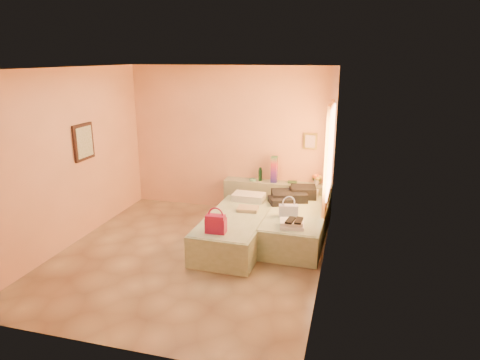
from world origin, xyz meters
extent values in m
plane|color=tan|center=(0.00, 0.00, 0.00)|extent=(4.50, 4.50, 0.00)
cube|color=#EDAB7E|center=(0.00, 2.25, 1.40)|extent=(4.00, 0.02, 2.80)
cube|color=#EDAB7E|center=(-2.00, 0.00, 1.40)|extent=(0.02, 4.50, 2.80)
cube|color=#EDAB7E|center=(2.00, 0.00, 1.40)|extent=(0.02, 4.50, 2.80)
cube|color=white|center=(0.00, 0.00, 2.80)|extent=(4.00, 4.50, 0.02)
cube|color=#FFCF9E|center=(1.98, 1.25, 1.50)|extent=(0.02, 1.10, 1.40)
cube|color=#FF9E3C|center=(1.94, 1.10, 1.15)|extent=(0.05, 0.55, 2.20)
cube|color=#FF9E3C|center=(1.94, 1.70, 1.15)|extent=(0.05, 0.45, 2.20)
cube|color=black|center=(-1.97, 0.40, 1.60)|extent=(0.04, 0.50, 0.60)
cube|color=gold|center=(1.55, 2.22, 1.45)|extent=(0.25, 0.04, 0.30)
cube|color=#979E82|center=(0.98, 2.10, 0.33)|extent=(2.05, 0.30, 0.65)
cube|color=#B1C7A0|center=(0.60, 0.56, 0.25)|extent=(0.95, 2.02, 0.50)
cube|color=#B1C7A0|center=(1.50, 1.05, 0.25)|extent=(0.95, 2.02, 0.50)
cylinder|color=#163C27|center=(0.64, 2.12, 0.77)|extent=(0.07, 0.07, 0.25)
cube|color=#9F133E|center=(0.91, 2.08, 0.90)|extent=(0.12, 0.12, 0.51)
cylinder|color=#549B7C|center=(0.50, 2.09, 0.67)|extent=(0.16, 0.16, 0.03)
cube|color=#26472A|center=(1.26, 2.13, 0.66)|extent=(0.18, 0.14, 0.03)
cube|color=silver|center=(1.71, 2.13, 0.77)|extent=(0.20, 0.20, 0.24)
cube|color=#9F133E|center=(0.49, -0.16, 0.64)|extent=(0.30, 0.17, 0.27)
cube|color=tan|center=(0.71, 0.85, 0.53)|extent=(0.35, 0.29, 0.06)
cube|color=black|center=(1.34, 1.56, 0.60)|extent=(0.84, 0.84, 0.20)
cube|color=#3E4F96|center=(1.40, 0.75, 0.60)|extent=(0.32, 0.19, 0.19)
cube|color=white|center=(1.53, 0.32, 0.55)|extent=(0.39, 0.35, 0.10)
cube|color=black|center=(1.56, 0.31, 0.61)|extent=(0.23, 0.29, 0.03)
camera|label=1|loc=(2.33, -5.61, 2.96)|focal=32.00mm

